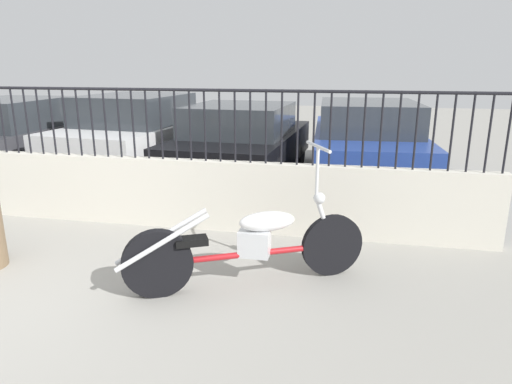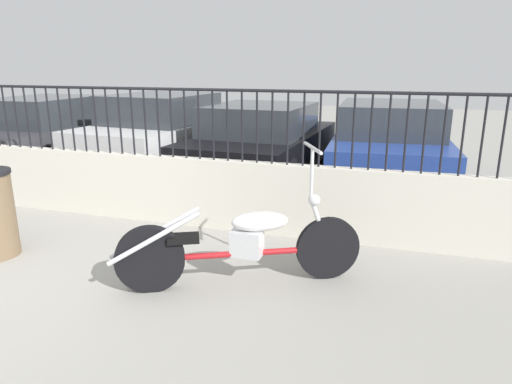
# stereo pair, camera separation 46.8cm
# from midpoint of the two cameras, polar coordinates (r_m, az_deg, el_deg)

# --- Properties ---
(low_wall) EXTENTS (9.30, 0.18, 0.85)m
(low_wall) POSITION_cam_midpoint_polar(r_m,az_deg,el_deg) (6.18, -19.74, 0.29)
(low_wall) COLOR beige
(low_wall) RESTS_ON ground_plane
(fence_railing) EXTENTS (9.30, 0.04, 0.85)m
(fence_railing) POSITION_cam_midpoint_polar(r_m,az_deg,el_deg) (6.01, -20.60, 9.36)
(fence_railing) COLOR black
(fence_railing) RESTS_ON low_wall
(motorcycle_red) EXTENTS (2.11, 1.13, 1.28)m
(motorcycle_red) POSITION_cam_midpoint_polar(r_m,az_deg,el_deg) (4.13, -5.47, -6.74)
(motorcycle_red) COLOR black
(motorcycle_red) RESTS_ON ground_plane
(car_dark_grey) EXTENTS (1.82, 4.19, 1.36)m
(car_dark_grey) POSITION_cam_midpoint_polar(r_m,az_deg,el_deg) (9.95, -28.85, 6.31)
(car_dark_grey) COLOR black
(car_dark_grey) RESTS_ON ground_plane
(car_white) EXTENTS (2.16, 4.16, 1.43)m
(car_white) POSITION_cam_midpoint_polar(r_m,az_deg,el_deg) (9.14, -15.71, 7.18)
(car_white) COLOR black
(car_white) RESTS_ON ground_plane
(car_black) EXTENTS (1.99, 3.99, 1.31)m
(car_black) POSITION_cam_midpoint_polar(r_m,az_deg,el_deg) (8.08, -3.43, 6.34)
(car_black) COLOR black
(car_black) RESTS_ON ground_plane
(car_blue) EXTENTS (1.95, 4.27, 1.37)m
(car_blue) POSITION_cam_midpoint_polar(r_m,az_deg,el_deg) (8.08, 11.97, 6.24)
(car_blue) COLOR black
(car_blue) RESTS_ON ground_plane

